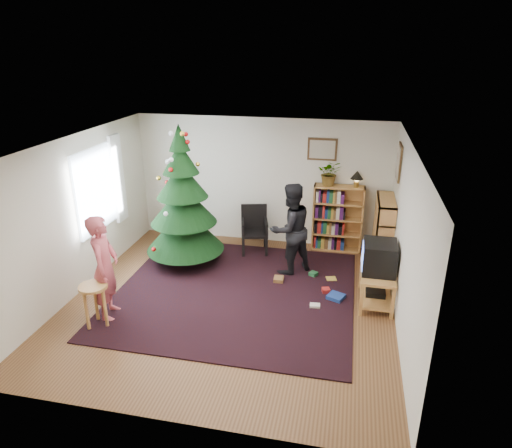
% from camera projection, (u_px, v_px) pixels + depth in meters
% --- Properties ---
extents(floor, '(5.00, 5.00, 0.00)m').
position_uv_depth(floor, '(231.00, 302.00, 7.19)').
color(floor, brown).
rests_on(floor, ground).
extents(ceiling, '(5.00, 5.00, 0.00)m').
position_uv_depth(ceiling, '(227.00, 144.00, 6.26)').
color(ceiling, white).
rests_on(ceiling, wall_back).
extents(wall_back, '(5.00, 0.02, 2.50)m').
position_uv_depth(wall_back, '(262.00, 181.00, 8.99)').
color(wall_back, silver).
rests_on(wall_back, floor).
extents(wall_front, '(5.00, 0.02, 2.50)m').
position_uv_depth(wall_front, '(162.00, 324.00, 4.45)').
color(wall_front, silver).
rests_on(wall_front, floor).
extents(wall_left, '(0.02, 5.00, 2.50)m').
position_uv_depth(wall_left, '(76.00, 216.00, 7.20)').
color(wall_left, silver).
rests_on(wall_left, floor).
extents(wall_right, '(0.02, 5.00, 2.50)m').
position_uv_depth(wall_right, '(405.00, 243.00, 6.24)').
color(wall_right, silver).
rests_on(wall_right, floor).
extents(rug, '(3.80, 3.60, 0.02)m').
position_uv_depth(rug, '(235.00, 292.00, 7.45)').
color(rug, black).
rests_on(rug, floor).
extents(window_pane, '(0.04, 1.20, 1.40)m').
position_uv_depth(window_pane, '(96.00, 190.00, 7.65)').
color(window_pane, silver).
rests_on(window_pane, wall_left).
extents(curtain, '(0.06, 0.35, 1.60)m').
position_uv_depth(curtain, '(118.00, 179.00, 8.28)').
color(curtain, white).
rests_on(curtain, wall_left).
extents(picture_back, '(0.55, 0.03, 0.42)m').
position_uv_depth(picture_back, '(322.00, 149.00, 8.49)').
color(picture_back, '#4C3319').
rests_on(picture_back, wall_back).
extents(picture_right, '(0.03, 0.50, 0.60)m').
position_uv_depth(picture_right, '(399.00, 162.00, 7.58)').
color(picture_right, '#4C3319').
rests_on(picture_right, wall_right).
extents(christmas_tree, '(1.41, 1.41, 2.55)m').
position_uv_depth(christmas_tree, '(183.00, 208.00, 8.10)').
color(christmas_tree, '#3F2816').
rests_on(christmas_tree, rug).
extents(bookshelf_back, '(0.95, 0.30, 1.30)m').
position_uv_depth(bookshelf_back, '(337.00, 218.00, 8.77)').
color(bookshelf_back, '#C68446').
rests_on(bookshelf_back, floor).
extents(bookshelf_right, '(0.30, 0.95, 1.30)m').
position_uv_depth(bookshelf_right, '(383.00, 233.00, 8.07)').
color(bookshelf_right, '#C68446').
rests_on(bookshelf_right, floor).
extents(tv_stand, '(0.51, 0.92, 0.55)m').
position_uv_depth(tv_stand, '(376.00, 284.00, 7.05)').
color(tv_stand, '#C68446').
rests_on(tv_stand, floor).
extents(crt_tv, '(0.50, 0.54, 0.47)m').
position_uv_depth(crt_tv, '(379.00, 257.00, 6.88)').
color(crt_tv, black).
rests_on(crt_tv, tv_stand).
extents(armchair, '(0.60, 0.61, 0.91)m').
position_uv_depth(armchair, '(255.00, 227.00, 8.80)').
color(armchair, black).
rests_on(armchair, rug).
extents(stool, '(0.40, 0.40, 0.66)m').
position_uv_depth(stool, '(94.00, 295.00, 6.39)').
color(stool, '#C68446').
rests_on(stool, floor).
extents(person_standing, '(0.50, 0.65, 1.59)m').
position_uv_depth(person_standing, '(105.00, 267.00, 6.55)').
color(person_standing, '#BF4C56').
rests_on(person_standing, rug).
extents(person_by_chair, '(1.00, 0.99, 1.63)m').
position_uv_depth(person_by_chair, '(290.00, 229.00, 7.85)').
color(person_by_chair, black).
rests_on(person_by_chair, rug).
extents(potted_plant, '(0.45, 0.40, 0.48)m').
position_uv_depth(potted_plant, '(330.00, 173.00, 8.49)').
color(potted_plant, gray).
rests_on(potted_plant, bookshelf_back).
extents(table_lamp, '(0.24, 0.24, 0.31)m').
position_uv_depth(table_lamp, '(357.00, 176.00, 8.40)').
color(table_lamp, '#A57F33').
rests_on(table_lamp, bookshelf_back).
extents(floor_clutter, '(1.18, 1.21, 0.08)m').
position_uv_depth(floor_clutter, '(316.00, 287.00, 7.54)').
color(floor_clutter, '#A51E19').
rests_on(floor_clutter, rug).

